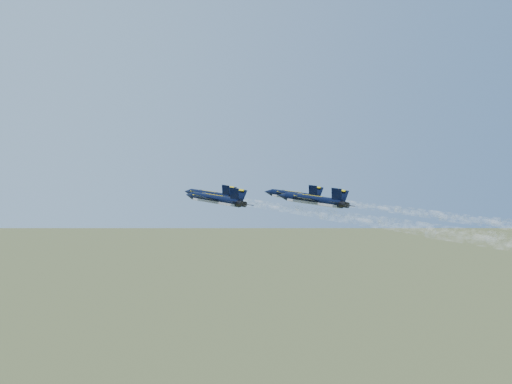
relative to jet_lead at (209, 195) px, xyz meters
name	(u,v)px	position (x,y,z in m)	size (l,w,h in m)	color
jet_lead	(209,195)	(0.00, 0.00, 0.00)	(11.78, 16.20, 4.00)	black
jet_left	(215,199)	(-5.34, -17.22, 0.00)	(11.78, 16.20, 4.00)	black
jet_right	(293,196)	(15.85, -9.38, 0.00)	(11.78, 16.20, 4.00)	black
jet_slot	(312,200)	(10.03, -27.19, 0.00)	(11.78, 16.20, 4.00)	black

